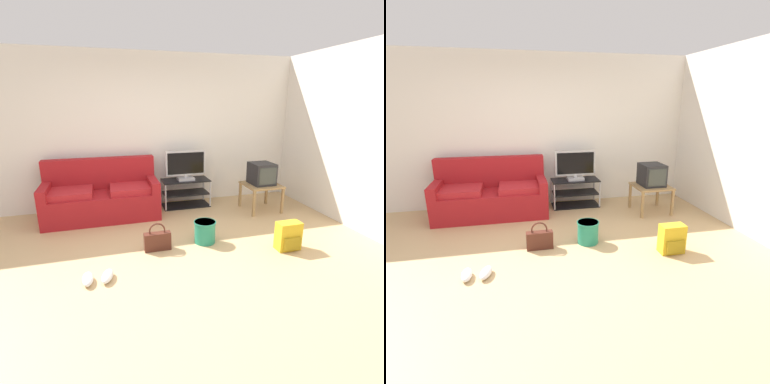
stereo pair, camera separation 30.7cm
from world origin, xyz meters
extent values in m
cube|color=tan|center=(0.00, 0.00, -0.01)|extent=(9.00, 9.80, 0.02)
cube|color=silver|center=(0.00, 2.45, 1.35)|extent=(9.00, 0.10, 2.70)
cube|color=silver|center=(3.05, 0.84, 1.35)|extent=(0.10, 3.60, 2.70)
cube|color=maroon|center=(-0.66, 1.89, 0.22)|extent=(1.83, 0.83, 0.44)
cube|color=maroon|center=(-0.66, 2.21, 0.70)|extent=(1.83, 0.20, 0.52)
cube|color=maroon|center=(-1.51, 1.89, 0.53)|extent=(0.14, 0.83, 0.19)
cube|color=maroon|center=(0.18, 1.89, 0.53)|extent=(0.14, 0.83, 0.19)
cube|color=#AF2026|center=(-1.17, 1.83, 0.49)|extent=(0.73, 0.58, 0.10)
cube|color=#AF2026|center=(-0.16, 1.83, 0.49)|extent=(0.73, 0.58, 0.10)
cube|color=black|center=(0.82, 2.09, 0.49)|extent=(0.86, 0.44, 0.02)
cube|color=black|center=(0.82, 2.09, 0.25)|extent=(0.83, 0.42, 0.02)
cube|color=black|center=(0.82, 2.09, 0.01)|extent=(0.86, 0.44, 0.02)
cylinder|color=#B7B7BC|center=(0.41, 1.89, 0.25)|extent=(0.03, 0.03, 0.50)
cylinder|color=#B7B7BC|center=(1.24, 1.89, 0.25)|extent=(0.03, 0.03, 0.50)
cylinder|color=#B7B7BC|center=(0.41, 2.30, 0.25)|extent=(0.03, 0.03, 0.50)
cylinder|color=#B7B7BC|center=(1.24, 2.30, 0.25)|extent=(0.03, 0.03, 0.50)
cube|color=#B2B2B7|center=(0.82, 2.07, 0.53)|extent=(0.30, 0.22, 0.05)
cube|color=#B2B2B7|center=(0.82, 2.07, 0.57)|extent=(0.05, 0.04, 0.04)
cube|color=#B2B2B7|center=(0.82, 2.07, 0.81)|extent=(0.73, 0.04, 0.44)
cube|color=black|center=(0.82, 2.05, 0.81)|extent=(0.67, 0.01, 0.38)
cube|color=#9E7A4C|center=(2.05, 1.50, 0.46)|extent=(0.60, 0.60, 0.03)
cube|color=#9E7A4C|center=(1.78, 1.23, 0.22)|extent=(0.04, 0.04, 0.45)
cube|color=#9E7A4C|center=(2.33, 1.23, 0.22)|extent=(0.04, 0.04, 0.45)
cube|color=#9E7A4C|center=(1.78, 1.77, 0.22)|extent=(0.04, 0.04, 0.45)
cube|color=#9E7A4C|center=(2.33, 1.77, 0.22)|extent=(0.04, 0.04, 0.45)
cube|color=#232326|center=(2.05, 1.52, 0.67)|extent=(0.38, 0.42, 0.37)
cube|color=#333833|center=(2.05, 1.31, 0.67)|extent=(0.31, 0.01, 0.29)
cube|color=gold|center=(1.67, 0.04, 0.19)|extent=(0.31, 0.17, 0.38)
cube|color=#A4851A|center=(1.67, -0.06, 0.12)|extent=(0.24, 0.04, 0.17)
cylinder|color=#A4851A|center=(1.58, 0.15, 0.21)|extent=(0.04, 0.04, 0.30)
cylinder|color=#A4851A|center=(1.76, 0.15, 0.21)|extent=(0.04, 0.04, 0.30)
cube|color=#4C2319|center=(0.01, 0.50, 0.12)|extent=(0.35, 0.11, 0.24)
torus|color=#4C2319|center=(0.01, 0.50, 0.27)|extent=(0.22, 0.02, 0.22)
cylinder|color=#238466|center=(0.68, 0.54, 0.15)|extent=(0.29, 0.29, 0.31)
cylinder|color=#238466|center=(0.68, 0.54, 0.30)|extent=(0.31, 0.31, 0.02)
ellipsoid|color=white|center=(-0.84, -0.04, 0.04)|extent=(0.12, 0.26, 0.09)
ellipsoid|color=white|center=(-0.64, -0.04, 0.04)|extent=(0.18, 0.28, 0.09)
camera|label=1|loc=(-0.55, -3.06, 1.88)|focal=28.10mm
camera|label=2|loc=(-0.25, -3.14, 1.88)|focal=28.10mm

